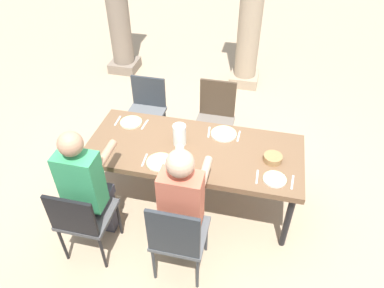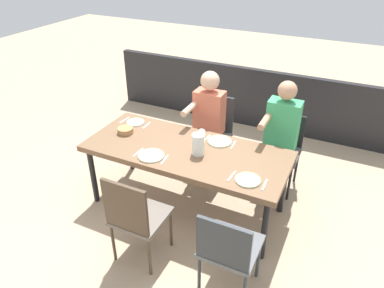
{
  "view_description": "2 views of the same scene",
  "coord_description": "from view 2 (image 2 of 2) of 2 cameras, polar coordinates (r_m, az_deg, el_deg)",
  "views": [
    {
      "loc": [
        0.57,
        -2.53,
        2.93
      ],
      "look_at": [
        -0.03,
        0.04,
        0.74
      ],
      "focal_mm": 33.32,
      "sensor_mm": 36.0,
      "label": 1
    },
    {
      "loc": [
        -1.39,
        2.76,
        2.62
      ],
      "look_at": [
        -0.03,
        -0.07,
        0.76
      ],
      "focal_mm": 33.7,
      "sensor_mm": 36.0,
      "label": 2
    }
  ],
  "objects": [
    {
      "name": "ground_plane",
      "position": [
        4.05,
        -0.86,
        -9.66
      ],
      "size": [
        16.0,
        16.0,
        0.0
      ],
      "primitive_type": "plane",
      "color": "tan"
    },
    {
      "name": "dining_table",
      "position": [
        3.65,
        -0.94,
        -1.57
      ],
      "size": [
        2.06,
        0.87,
        0.73
      ],
      "color": "brown",
      "rests_on": "ground"
    },
    {
      "name": "chair_west_north",
      "position": [
        2.9,
        5.74,
        -16.08
      ],
      "size": [
        0.44,
        0.44,
        0.87
      ],
      "color": "#5B5E61",
      "rests_on": "ground"
    },
    {
      "name": "chair_west_south",
      "position": [
        4.22,
        13.95,
        -0.3
      ],
      "size": [
        0.44,
        0.44,
        0.86
      ],
      "color": "#4F4F50",
      "rests_on": "ground"
    },
    {
      "name": "chair_mid_north",
      "position": [
        3.18,
        -9.02,
        -11.05
      ],
      "size": [
        0.44,
        0.44,
        0.93
      ],
      "color": "#6A6158",
      "rests_on": "ground"
    },
    {
      "name": "chair_mid_south",
      "position": [
        4.43,
        3.34,
        2.34
      ],
      "size": [
        0.44,
        0.44,
        0.93
      ],
      "color": "#5B5E61",
      "rests_on": "ground"
    },
    {
      "name": "diner_woman_green",
      "position": [
        4.18,
        2.32,
        3.36
      ],
      "size": [
        0.35,
        0.5,
        1.3
      ],
      "color": "#3F3F4C",
      "rests_on": "ground"
    },
    {
      "name": "diner_man_white",
      "position": [
        3.97,
        13.65,
        0.95
      ],
      "size": [
        0.35,
        0.49,
        1.33
      ],
      "color": "#3F3F4C",
      "rests_on": "ground"
    },
    {
      "name": "patio_railing",
      "position": [
        5.56,
        9.2,
        7.29
      ],
      "size": [
        4.46,
        0.1,
        0.9
      ],
      "primitive_type": "cube",
      "color": "black",
      "rests_on": "ground"
    },
    {
      "name": "plate_0",
      "position": [
        3.2,
        8.83,
        -5.63
      ],
      "size": [
        0.23,
        0.23,
        0.02
      ],
      "color": "silver",
      "rests_on": "dining_table"
    },
    {
      "name": "fork_0",
      "position": [
        3.18,
        11.4,
        -6.36
      ],
      "size": [
        0.02,
        0.17,
        0.01
      ],
      "primitive_type": "cube",
      "rotation": [
        0.0,
        0.0,
        0.03
      ],
      "color": "silver",
      "rests_on": "dining_table"
    },
    {
      "name": "spoon_0",
      "position": [
        3.24,
        6.3,
        -5.06
      ],
      "size": [
        0.03,
        0.17,
        0.01
      ],
      "primitive_type": "cube",
      "rotation": [
        0.0,
        0.0,
        -0.07
      ],
      "color": "silver",
      "rests_on": "dining_table"
    },
    {
      "name": "plate_1",
      "position": [
        3.74,
        4.39,
        0.45
      ],
      "size": [
        0.26,
        0.26,
        0.02
      ],
      "color": "silver",
      "rests_on": "dining_table"
    },
    {
      "name": "wine_glass_1",
      "position": [
        3.66,
        1.55,
        1.78
      ],
      "size": [
        0.08,
        0.08,
        0.16
      ],
      "color": "white",
      "rests_on": "dining_table"
    },
    {
      "name": "fork_1",
      "position": [
        3.7,
        6.54,
        -0.14
      ],
      "size": [
        0.03,
        0.17,
        0.01
      ],
      "primitive_type": "cube",
      "rotation": [
        0.0,
        0.0,
        0.06
      ],
      "color": "silver",
      "rests_on": "dining_table"
    },
    {
      "name": "spoon_1",
      "position": [
        3.79,
        2.29,
        0.87
      ],
      "size": [
        0.03,
        0.17,
        0.01
      ],
      "primitive_type": "cube",
      "rotation": [
        0.0,
        0.0,
        -0.06
      ],
      "color": "silver",
      "rests_on": "dining_table"
    },
    {
      "name": "plate_2",
      "position": [
        3.52,
        -6.49,
        -1.82
      ],
      "size": [
        0.26,
        0.26,
        0.02
      ],
      "color": "white",
      "rests_on": "dining_table"
    },
    {
      "name": "fork_2",
      "position": [
        3.45,
        -4.36,
        -2.48
      ],
      "size": [
        0.03,
        0.17,
        0.01
      ],
      "primitive_type": "cube",
      "rotation": [
        0.0,
        0.0,
        0.11
      ],
      "color": "silver",
      "rests_on": "dining_table"
    },
    {
      "name": "spoon_2",
      "position": [
        3.59,
        -8.53,
        -1.33
      ],
      "size": [
        0.02,
        0.17,
        0.01
      ],
      "primitive_type": "cube",
      "rotation": [
        0.0,
        0.0,
        -0.02
      ],
      "color": "silver",
      "rests_on": "dining_table"
    },
    {
      "name": "plate_3",
      "position": [
        4.16,
        -8.94,
        3.43
      ],
      "size": [
        0.21,
        0.21,
        0.02
      ],
      "color": "white",
      "rests_on": "dining_table"
    },
    {
      "name": "fork_3",
      "position": [
        4.09,
        -7.18,
        2.96
      ],
      "size": [
        0.02,
        0.17,
        0.01
      ],
      "primitive_type": "cube",
      "rotation": [
        0.0,
        0.0,
        0.01
      ],
      "color": "silver",
      "rests_on": "dining_table"
    },
    {
      "name": "spoon_3",
      "position": [
        4.24,
        -10.62,
        3.74
      ],
      "size": [
        0.03,
        0.17,
        0.01
      ],
      "primitive_type": "cube",
      "rotation": [
        0.0,
        0.0,
        -0.08
      ],
      "color": "silver",
      "rests_on": "dining_table"
    },
    {
      "name": "water_pitcher",
      "position": [
        3.49,
        0.99,
        -0.22
      ],
      "size": [
        0.13,
        0.13,
        0.21
      ],
      "color": "white",
      "rests_on": "dining_table"
    },
    {
      "name": "bread_basket",
      "position": [
        3.96,
        -10.51,
        2.14
      ],
      "size": [
        0.17,
        0.17,
        0.06
      ],
      "primitive_type": "cylinder",
      "color": "#9E7547",
      "rests_on": "dining_table"
    }
  ]
}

